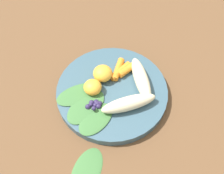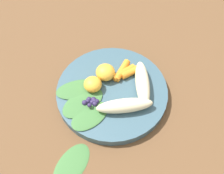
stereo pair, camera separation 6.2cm
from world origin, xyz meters
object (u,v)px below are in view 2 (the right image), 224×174
object	(u,v)px
orange_segment_near	(93,84)
bowl	(112,92)
banana_peeled_right	(125,106)
banana_peeled_left	(142,83)
kale_leaf_stray	(72,165)

from	to	relation	value
orange_segment_near	bowl	bearing A→B (deg)	164.93
bowl	banana_peeled_right	size ratio (longest dim) A/B	2.09
bowl	banana_peeled_left	distance (m)	0.08
banana_peeled_right	orange_segment_near	distance (m)	0.09
bowl	orange_segment_near	xyz separation A→B (m)	(0.04, -0.01, 0.03)
bowl	banana_peeled_right	xyz separation A→B (m)	(-0.02, 0.06, 0.03)
bowl	kale_leaf_stray	distance (m)	0.20
banana_peeled_left	kale_leaf_stray	world-z (taller)	banana_peeled_left
bowl	banana_peeled_left	xyz separation A→B (m)	(-0.07, 0.01, 0.03)
banana_peeled_right	kale_leaf_stray	world-z (taller)	banana_peeled_right
orange_segment_near	kale_leaf_stray	world-z (taller)	orange_segment_near
banana_peeled_left	orange_segment_near	distance (m)	0.12
bowl	banana_peeled_left	world-z (taller)	banana_peeled_left
banana_peeled_right	orange_segment_near	size ratio (longest dim) A/B	3.00
banana_peeled_right	orange_segment_near	xyz separation A→B (m)	(0.06, -0.07, -0.00)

